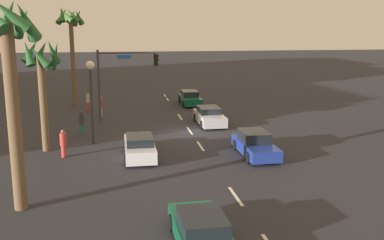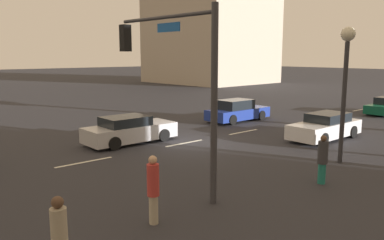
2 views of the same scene
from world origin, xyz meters
name	(u,v)px [view 2 (image 2 of 2)]	position (x,y,z in m)	size (l,w,h in m)	color
ground_plane	(189,142)	(0.00, 0.00, 0.00)	(220.00, 220.00, 0.00)	#28282D
lane_stripe_0	(361,110)	(-18.00, 0.00, 0.01)	(2.56, 0.14, 0.01)	silver
lane_stripe_1	(326,116)	(-12.88, 0.00, 0.01)	(2.32, 0.14, 0.01)	silver
lane_stripe_2	(244,132)	(-4.09, 0.00, 0.01)	(2.28, 0.14, 0.01)	silver
lane_stripe_3	(184,143)	(0.27, 0.00, 0.01)	(2.31, 0.14, 0.01)	silver
lane_stripe_4	(84,162)	(5.56, 0.00, 0.01)	(2.47, 0.14, 0.01)	silver
car_0	(237,111)	(-6.61, -2.83, 0.65)	(4.56, 1.87, 1.43)	navy
car_1	(325,127)	(-5.95, 3.97, 0.63)	(4.57, 1.83, 1.34)	silver
car_3	(129,130)	(2.26, -1.87, 0.64)	(4.59, 1.97, 1.35)	#B7B7BC
traffic_signal	(176,68)	(4.64, 4.90, 3.92)	(0.37, 4.93, 5.75)	#38383D
streetlamp	(346,67)	(-2.32, 6.80, 3.85)	(0.56, 0.56, 5.41)	#2D2D33
pedestrian_0	(153,188)	(6.77, 6.63, 0.97)	(0.37, 0.37, 1.82)	#B2A58C
pedestrian_1	(323,158)	(0.59, 7.73, 0.88)	(0.37, 0.37, 1.68)	#1E7266
pedestrian_2	(60,240)	(9.72, 7.87, 0.98)	(0.41, 0.41, 1.83)	#BF3833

